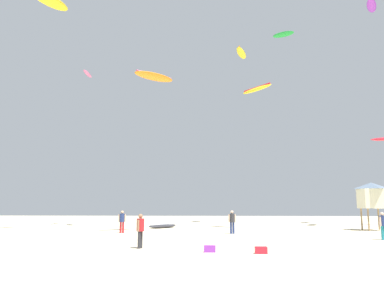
# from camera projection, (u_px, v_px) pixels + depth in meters

# --- Properties ---
(ground_plane) EXTENTS (120.00, 120.00, 0.00)m
(ground_plane) POSITION_uv_depth(u_px,v_px,m) (174.00, 270.00, 13.47)
(ground_plane) COLOR beige
(person_foreground) EXTENTS (0.40, 0.56, 1.78)m
(person_foreground) POSITION_uv_depth(u_px,v_px,m) (140.00, 228.00, 20.21)
(person_foreground) COLOR #2D2D33
(person_foreground) RESTS_ON ground
(person_midground) EXTENTS (0.51, 0.40, 1.76)m
(person_midground) POSITION_uv_depth(u_px,v_px,m) (383.00, 224.00, 24.89)
(person_midground) COLOR teal
(person_midground) RESTS_ON ground
(person_left) EXTENTS (0.58, 0.40, 1.75)m
(person_left) POSITION_uv_depth(u_px,v_px,m) (122.00, 220.00, 30.71)
(person_left) COLOR #B21E23
(person_left) RESTS_ON ground
(person_right) EXTENTS (0.58, 0.40, 1.78)m
(person_right) POSITION_uv_depth(u_px,v_px,m) (232.00, 220.00, 29.92)
(person_right) COLOR navy
(person_right) RESTS_ON ground
(kite_grounded_near) EXTENTS (2.95, 3.17, 0.43)m
(kite_grounded_near) POSITION_uv_depth(u_px,v_px,m) (163.00, 226.00, 36.81)
(kite_grounded_near) COLOR #2D2D33
(kite_grounded_near) RESTS_ON ground
(lifeguard_tower) EXTENTS (2.30, 2.30, 4.15)m
(lifeguard_tower) POSITION_uv_depth(u_px,v_px,m) (372.00, 195.00, 33.83)
(lifeguard_tower) COLOR #8C704C
(lifeguard_tower) RESTS_ON ground
(cooler_box) EXTENTS (0.56, 0.36, 0.32)m
(cooler_box) POSITION_uv_depth(u_px,v_px,m) (261.00, 250.00, 17.97)
(cooler_box) COLOR red
(cooler_box) RESTS_ON ground
(gear_bag) EXTENTS (0.56, 0.36, 0.32)m
(gear_bag) POSITION_uv_depth(u_px,v_px,m) (210.00, 249.00, 18.51)
(gear_bag) COLOR purple
(gear_bag) RESTS_ON ground
(kite_aloft_1) EXTENTS (2.49, 3.62, 0.44)m
(kite_aloft_1) POSITION_uv_depth(u_px,v_px,m) (371.00, 6.00, 43.92)
(kite_aloft_1) COLOR purple
(kite_aloft_2) EXTENTS (1.94, 3.94, 0.70)m
(kite_aloft_2) POSITION_uv_depth(u_px,v_px,m) (241.00, 53.00, 47.29)
(kite_aloft_2) COLOR yellow
(kite_aloft_4) EXTENTS (0.84, 2.44, 0.50)m
(kite_aloft_4) POSITION_uv_depth(u_px,v_px,m) (87.00, 74.00, 42.24)
(kite_aloft_4) COLOR #E5598C
(kite_aloft_5) EXTENTS (3.57, 3.31, 0.62)m
(kite_aloft_5) POSITION_uv_depth(u_px,v_px,m) (154.00, 77.00, 32.78)
(kite_aloft_5) COLOR orange
(kite_aloft_7) EXTENTS (3.05, 4.21, 0.90)m
(kite_aloft_7) POSITION_uv_depth(u_px,v_px,m) (49.00, 0.00, 34.55)
(kite_aloft_7) COLOR yellow
(kite_aloft_8) EXTENTS (2.98, 2.06, 0.72)m
(kite_aloft_8) POSITION_uv_depth(u_px,v_px,m) (283.00, 34.00, 52.63)
(kite_aloft_8) COLOR green
(kite_aloft_9) EXTENTS (3.16, 3.54, 0.79)m
(kite_aloft_9) POSITION_uv_depth(u_px,v_px,m) (257.00, 89.00, 37.39)
(kite_aloft_9) COLOR yellow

